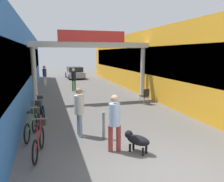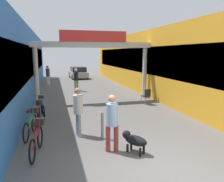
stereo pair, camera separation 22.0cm
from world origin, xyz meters
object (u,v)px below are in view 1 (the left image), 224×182
object	(u,v)px
cafe_chair_black_nearer	(145,95)
pedestrian_carrying_crate	(74,78)
pedestrian_companion	(79,109)
dog_on_leash	(136,140)
pedestrian_with_dog	(115,119)
bicycle_black_third	(38,114)
bollard_post_metal	(104,125)
bicycle_red_nearest	(39,140)
bicycle_green_second	(32,124)
bicycle_blue_farthest	(41,108)
parked_car_silver	(75,73)
pedestrian_elderly_walking	(45,74)

from	to	relation	value
cafe_chair_black_nearer	pedestrian_carrying_crate	bearing A→B (deg)	121.11
pedestrian_companion	dog_on_leash	distance (m)	2.34
pedestrian_companion	dog_on_leash	world-z (taller)	pedestrian_companion
pedestrian_with_dog	dog_on_leash	world-z (taller)	pedestrian_with_dog
bicycle_black_third	bollard_post_metal	xyz separation A→B (m)	(2.19, -2.22, 0.05)
dog_on_leash	bicycle_red_nearest	size ratio (longest dim) A/B	0.50
pedestrian_with_dog	bicycle_green_second	distance (m)	3.16
pedestrian_companion	bicycle_blue_farthest	world-z (taller)	pedestrian_companion
pedestrian_with_dog	bicycle_red_nearest	xyz separation A→B (m)	(-2.14, 0.45, -0.55)
pedestrian_carrying_crate	cafe_chair_black_nearer	bearing A→B (deg)	-58.89
pedestrian_carrying_crate	bicycle_black_third	distance (m)	8.07
pedestrian_companion	bicycle_black_third	size ratio (longest dim) A/B	1.02
pedestrian_carrying_crate	bicycle_blue_farthest	distance (m)	6.99
parked_car_silver	cafe_chair_black_nearer	bearing A→B (deg)	-80.98
bicycle_black_third	parked_car_silver	size ratio (longest dim) A/B	0.42
bicycle_blue_farthest	bollard_post_metal	world-z (taller)	bicycle_blue_farthest
bicycle_green_second	bicycle_red_nearest	bearing A→B (deg)	-78.74
pedestrian_with_dog	bicycle_black_third	xyz separation A→B (m)	(-2.25, 3.27, -0.55)
bicycle_black_third	bollard_post_metal	distance (m)	3.12
bollard_post_metal	cafe_chair_black_nearer	bearing A→B (deg)	50.54
pedestrian_with_dog	pedestrian_carrying_crate	xyz separation A→B (m)	(0.09, 10.97, 0.01)
parked_car_silver	bicycle_blue_farthest	bearing A→B (deg)	-102.37
dog_on_leash	bollard_post_metal	world-z (taller)	bollard_post_metal
pedestrian_companion	pedestrian_elderly_walking	world-z (taller)	pedestrian_elderly_walking
dog_on_leash	bicycle_red_nearest	xyz separation A→B (m)	(-2.74, 0.68, 0.05)
pedestrian_companion	bollard_post_metal	xyz separation A→B (m)	(0.75, -0.49, -0.50)
dog_on_leash	bicycle_blue_farthest	xyz separation A→B (m)	(-2.76, 4.61, 0.05)
pedestrian_companion	bicycle_green_second	xyz separation A→B (m)	(-1.62, 0.41, -0.55)
bicycle_black_third	pedestrian_carrying_crate	bearing A→B (deg)	73.11
pedestrian_companion	bollard_post_metal	distance (m)	1.03
pedestrian_elderly_walking	bicycle_blue_farthest	size ratio (longest dim) A/B	1.07
bicycle_black_third	pedestrian_elderly_walking	bearing A→B (deg)	89.12
bicycle_black_third	cafe_chair_black_nearer	world-z (taller)	bicycle_black_third
pedestrian_with_dog	parked_car_silver	size ratio (longest dim) A/B	0.42
bicycle_red_nearest	bicycle_black_third	size ratio (longest dim) A/B	0.99
pedestrian_with_dog	pedestrian_companion	bearing A→B (deg)	118.00
bicycle_blue_farthest	bollard_post_metal	size ratio (longest dim) A/B	1.76
dog_on_leash	bicycle_red_nearest	world-z (taller)	bicycle_red_nearest
pedestrian_elderly_walking	pedestrian_with_dog	bearing A→B (deg)	-81.79
dog_on_leash	parked_car_silver	size ratio (longest dim) A/B	0.20
bollard_post_metal	bicycle_blue_farthest	bearing A→B (deg)	122.15
bicycle_blue_farthest	parked_car_silver	bearing A→B (deg)	77.63
bicycle_black_third	pedestrian_companion	bearing A→B (deg)	-50.31
pedestrian_with_dog	pedestrian_elderly_walking	world-z (taller)	pedestrian_elderly_walking
bicycle_red_nearest	bollard_post_metal	xyz separation A→B (m)	(2.07, 0.59, 0.05)
pedestrian_with_dog	cafe_chair_black_nearer	bearing A→B (deg)	56.95
bicycle_red_nearest	bicycle_blue_farthest	world-z (taller)	same
cafe_chair_black_nearer	parked_car_silver	bearing A→B (deg)	99.02
pedestrian_with_dog	pedestrian_carrying_crate	bearing A→B (deg)	89.55
bicycle_blue_farthest	cafe_chair_black_nearer	xyz separation A→B (m)	(5.64, 0.97, 0.10)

